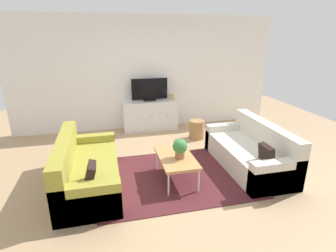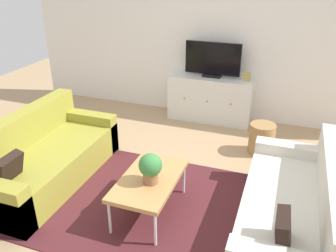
{
  "view_description": "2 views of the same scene",
  "coord_description": "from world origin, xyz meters",
  "px_view_note": "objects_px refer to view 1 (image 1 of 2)",
  "views": [
    {
      "loc": [
        -1.03,
        -3.96,
        2.28
      ],
      "look_at": [
        0.0,
        0.31,
        0.75
      ],
      "focal_mm": 28.55,
      "sensor_mm": 36.0,
      "label": 1
    },
    {
      "loc": [
        1.17,
        -2.94,
        2.39
      ],
      "look_at": [
        0.0,
        0.31,
        0.75
      ],
      "focal_mm": 37.47,
      "sensor_mm": 36.0,
      "label": 2
    }
  ],
  "objects_px": {
    "mantel_clock": "(172,97)",
    "wicker_basket": "(197,129)",
    "flat_screen_tv": "(150,90)",
    "couch_left_side": "(84,171)",
    "coffee_table": "(176,158)",
    "potted_plant": "(180,148)",
    "tv_console": "(150,115)",
    "couch_right_side": "(252,153)"
  },
  "relations": [
    {
      "from": "potted_plant",
      "to": "flat_screen_tv",
      "type": "bearing_deg",
      "value": 90.46
    },
    {
      "from": "tv_console",
      "to": "flat_screen_tv",
      "type": "height_order",
      "value": "flat_screen_tv"
    },
    {
      "from": "mantel_clock",
      "to": "wicker_basket",
      "type": "distance_m",
      "value": 1.09
    },
    {
      "from": "couch_left_side",
      "to": "flat_screen_tv",
      "type": "height_order",
      "value": "flat_screen_tv"
    },
    {
      "from": "couch_right_side",
      "to": "coffee_table",
      "type": "xyz_separation_m",
      "value": [
        -1.44,
        -0.14,
        0.12
      ]
    },
    {
      "from": "coffee_table",
      "to": "potted_plant",
      "type": "height_order",
      "value": "potted_plant"
    },
    {
      "from": "couch_right_side",
      "to": "flat_screen_tv",
      "type": "bearing_deg",
      "value": 120.58
    },
    {
      "from": "couch_left_side",
      "to": "mantel_clock",
      "type": "xyz_separation_m",
      "value": [
        2.0,
        2.37,
        0.52
      ]
    },
    {
      "from": "potted_plant",
      "to": "couch_left_side",
      "type": "bearing_deg",
      "value": 172.31
    },
    {
      "from": "potted_plant",
      "to": "coffee_table",
      "type": "bearing_deg",
      "value": 124.39
    },
    {
      "from": "wicker_basket",
      "to": "coffee_table",
      "type": "bearing_deg",
      "value": -119.36
    },
    {
      "from": "mantel_clock",
      "to": "wicker_basket",
      "type": "bearing_deg",
      "value": -65.9
    },
    {
      "from": "tv_console",
      "to": "couch_left_side",
      "type": "bearing_deg",
      "value": -121.57
    },
    {
      "from": "couch_right_side",
      "to": "potted_plant",
      "type": "height_order",
      "value": "couch_right_side"
    },
    {
      "from": "flat_screen_tv",
      "to": "couch_left_side",
      "type": "bearing_deg",
      "value": -121.35
    },
    {
      "from": "couch_right_side",
      "to": "wicker_basket",
      "type": "distance_m",
      "value": 1.61
    },
    {
      "from": "potted_plant",
      "to": "mantel_clock",
      "type": "xyz_separation_m",
      "value": [
        0.52,
        2.57,
        0.2
      ]
    },
    {
      "from": "tv_console",
      "to": "flat_screen_tv",
      "type": "bearing_deg",
      "value": 90.0
    },
    {
      "from": "coffee_table",
      "to": "mantel_clock",
      "type": "xyz_separation_m",
      "value": [
        0.56,
        2.51,
        0.4
      ]
    },
    {
      "from": "couch_right_side",
      "to": "mantel_clock",
      "type": "distance_m",
      "value": 2.58
    },
    {
      "from": "couch_right_side",
      "to": "tv_console",
      "type": "bearing_deg",
      "value": 120.8
    },
    {
      "from": "coffee_table",
      "to": "potted_plant",
      "type": "xyz_separation_m",
      "value": [
        0.04,
        -0.06,
        0.2
      ]
    },
    {
      "from": "mantel_clock",
      "to": "wicker_basket",
      "type": "xyz_separation_m",
      "value": [
        0.38,
        -0.85,
        -0.58
      ]
    },
    {
      "from": "couch_left_side",
      "to": "wicker_basket",
      "type": "distance_m",
      "value": 2.83
    },
    {
      "from": "flat_screen_tv",
      "to": "potted_plant",
      "type": "bearing_deg",
      "value": -89.54
    },
    {
      "from": "couch_right_side",
      "to": "potted_plant",
      "type": "bearing_deg",
      "value": -171.84
    },
    {
      "from": "couch_left_side",
      "to": "coffee_table",
      "type": "bearing_deg",
      "value": -5.55
    },
    {
      "from": "couch_left_side",
      "to": "potted_plant",
      "type": "relative_size",
      "value": 6.08
    },
    {
      "from": "couch_right_side",
      "to": "mantel_clock",
      "type": "bearing_deg",
      "value": 110.25
    },
    {
      "from": "mantel_clock",
      "to": "coffee_table",
      "type": "bearing_deg",
      "value": -102.55
    },
    {
      "from": "tv_console",
      "to": "mantel_clock",
      "type": "bearing_deg",
      "value": 0.0
    },
    {
      "from": "coffee_table",
      "to": "tv_console",
      "type": "relative_size",
      "value": 0.71
    },
    {
      "from": "potted_plant",
      "to": "flat_screen_tv",
      "type": "xyz_separation_m",
      "value": [
        -0.02,
        2.59,
        0.4
      ]
    },
    {
      "from": "flat_screen_tv",
      "to": "mantel_clock",
      "type": "relative_size",
      "value": 6.65
    },
    {
      "from": "flat_screen_tv",
      "to": "coffee_table",
      "type": "bearing_deg",
      "value": -90.46
    },
    {
      "from": "coffee_table",
      "to": "potted_plant",
      "type": "bearing_deg",
      "value": -55.61
    },
    {
      "from": "mantel_clock",
      "to": "wicker_basket",
      "type": "height_order",
      "value": "mantel_clock"
    },
    {
      "from": "potted_plant",
      "to": "mantel_clock",
      "type": "relative_size",
      "value": 2.39
    },
    {
      "from": "couch_left_side",
      "to": "mantel_clock",
      "type": "relative_size",
      "value": 14.55
    },
    {
      "from": "couch_left_side",
      "to": "flat_screen_tv",
      "type": "xyz_separation_m",
      "value": [
        1.46,
        2.39,
        0.73
      ]
    },
    {
      "from": "coffee_table",
      "to": "wicker_basket",
      "type": "distance_m",
      "value": 1.92
    },
    {
      "from": "tv_console",
      "to": "wicker_basket",
      "type": "bearing_deg",
      "value": -42.68
    }
  ]
}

